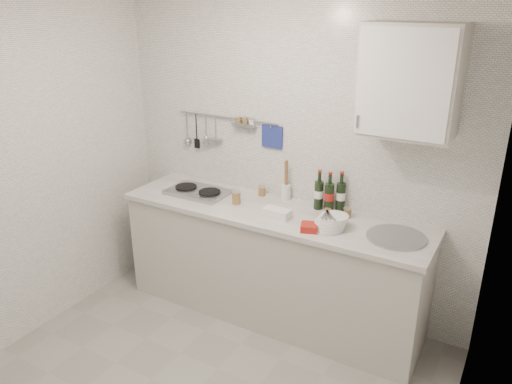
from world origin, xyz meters
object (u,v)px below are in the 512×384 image
Objects in this scene: utensil_crock at (286,190)px; plate_stack_sink at (330,222)px; wine_bottles at (330,191)px; plate_stack_hob at (190,190)px; wall_cabinet at (410,81)px.

plate_stack_sink is at bearing -32.76° from utensil_crock.
plate_stack_hob is at bearing -169.53° from wine_bottles.
wall_cabinet is 2.26× the size of wine_bottles.
plate_stack_sink is at bearing -66.28° from wine_bottles.
wine_bottles is (1.16, 0.21, 0.14)m from plate_stack_hob.
plate_stack_sink is (1.29, -0.09, 0.04)m from plate_stack_hob.
wall_cabinet reaches higher than utensil_crock.
wine_bottles is 0.92× the size of utensil_crock.
plate_stack_hob is at bearing -162.42° from utensil_crock.
wall_cabinet is 2.08× the size of utensil_crock.
wall_cabinet is 1.03m from wine_bottles.
wall_cabinet is 1.97m from plate_stack_hob.
wall_cabinet is 2.90× the size of plate_stack_hob.
utensil_crock is (-0.91, 0.13, -0.95)m from wall_cabinet.
utensil_crock reaches higher than plate_stack_hob.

